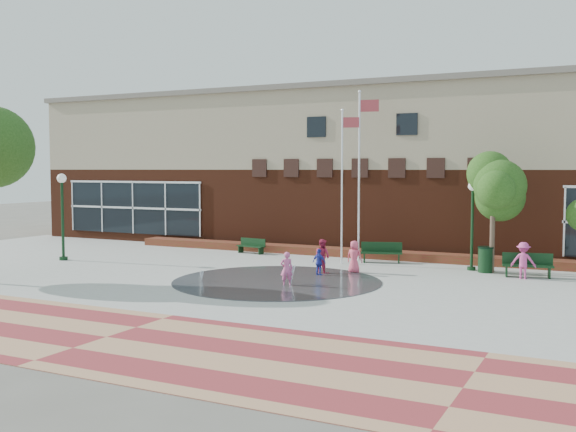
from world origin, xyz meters
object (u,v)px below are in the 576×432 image
at_px(flagpole_right, 360,166).
at_px(trash_can, 486,260).
at_px(flagpole_left, 343,178).
at_px(bench_left, 251,249).
at_px(child_splash, 287,269).

xyz_separation_m(flagpole_right, trash_can, (6.37, -1.38, -4.11)).
xyz_separation_m(flagpole_left, flagpole_right, (0.28, 1.60, 0.59)).
relative_size(flagpole_right, trash_can, 7.28).
height_order(bench_left, trash_can, trash_can).
xyz_separation_m(flagpole_left, child_splash, (0.32, -6.62, -3.44)).
relative_size(flagpole_left, trash_can, 6.39).
bearing_deg(flagpole_right, child_splash, -99.31).
distance_m(flagpole_left, trash_can, 7.52).
bearing_deg(bench_left, child_splash, -44.48).
bearing_deg(trash_can, flagpole_right, 167.76).
bearing_deg(trash_can, flagpole_left, -178.09).
relative_size(bench_left, child_splash, 1.26).
xyz_separation_m(flagpole_left, bench_left, (-5.83, 1.42, -3.84)).
xyz_separation_m(bench_left, child_splash, (6.15, -8.04, 0.40)).
height_order(flagpole_left, child_splash, flagpole_left).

